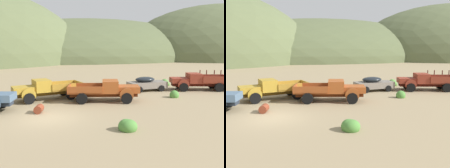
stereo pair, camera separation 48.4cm
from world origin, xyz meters
TOP-DOWN VIEW (x-y plane):
  - ground_plane at (0.00, 0.00)m, footprint 300.00×300.00m
  - hill_center at (25.84, 81.71)m, footprint 114.59×72.32m
  - hill_distant at (74.89, 66.21)m, footprint 84.83×64.56m
  - truck_mustard at (0.09, 6.18)m, footprint 6.40×3.24m
  - truck_oxide_orange at (5.66, 3.76)m, footprint 6.60×3.94m
  - car_primer_gray at (11.38, 7.41)m, footprint 4.48×1.96m
  - truck_rust_red at (16.54, 6.10)m, footprint 6.57×4.08m
  - oil_drum_spare at (-0.56, 1.70)m, footprint 0.82×1.03m
  - bush_lone_scrub at (4.16, -4.04)m, footprint 1.13×1.14m
  - bush_front_right at (15.16, 9.99)m, footprint 1.15×0.90m
  - bush_front_left at (12.11, 3.30)m, footprint 0.92×0.90m

SIDE VIEW (x-z plane):
  - ground_plane at x=0.00m, z-range 0.00..0.00m
  - hill_center at x=25.84m, z-range -15.13..15.13m
  - hill_distant at x=74.89m, z-range -20.93..20.93m
  - bush_front_left at x=12.11m, z-range -0.23..0.67m
  - bush_lone_scrub at x=4.16m, z-range -0.21..0.67m
  - bush_front_right at x=15.16m, z-range -0.28..0.80m
  - oil_drum_spare at x=-0.56m, z-range 0.00..0.60m
  - car_primer_gray at x=11.38m, z-range 0.03..1.60m
  - truck_oxide_orange at x=5.66m, z-range 0.05..1.94m
  - truck_rust_red at x=16.54m, z-range -0.08..2.08m
  - truck_mustard at x=0.09m, z-range 0.06..1.95m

